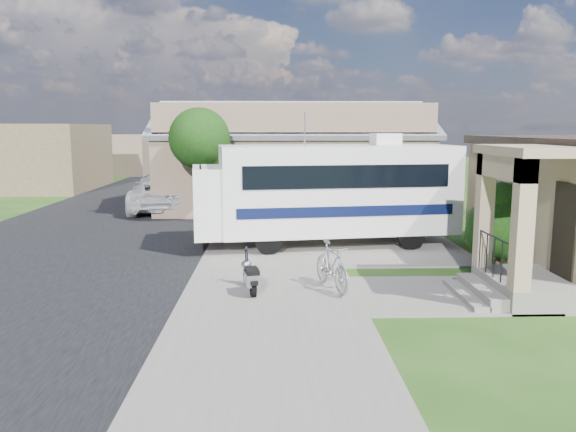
{
  "coord_description": "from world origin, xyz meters",
  "views": [
    {
      "loc": [
        -0.93,
        -13.26,
        3.78
      ],
      "look_at": [
        -0.5,
        2.5,
        1.3
      ],
      "focal_mm": 35.0,
      "sensor_mm": 36.0,
      "label": 1
    }
  ],
  "objects_px": {
    "motorhome": "(327,190)",
    "garden_hose": "(467,283)",
    "scooter": "(250,276)",
    "pickup_truck": "(159,194)",
    "shrub": "(501,224)",
    "bicycle": "(332,268)",
    "van": "(178,176)"
  },
  "relations": [
    {
      "from": "scooter",
      "to": "garden_hose",
      "type": "bearing_deg",
      "value": -5.64
    },
    {
      "from": "motorhome",
      "to": "shrub",
      "type": "relative_size",
      "value": 3.64
    },
    {
      "from": "motorhome",
      "to": "garden_hose",
      "type": "xyz_separation_m",
      "value": [
        2.92,
        -4.89,
        -1.74
      ]
    },
    {
      "from": "garden_hose",
      "to": "bicycle",
      "type": "bearing_deg",
      "value": -174.91
    },
    {
      "from": "bicycle",
      "to": "garden_hose",
      "type": "relative_size",
      "value": 5.07
    },
    {
      "from": "shrub",
      "to": "scooter",
      "type": "relative_size",
      "value": 1.66
    },
    {
      "from": "motorhome",
      "to": "garden_hose",
      "type": "height_order",
      "value": "motorhome"
    },
    {
      "from": "motorhome",
      "to": "van",
      "type": "relative_size",
      "value": 1.27
    },
    {
      "from": "pickup_truck",
      "to": "garden_hose",
      "type": "xyz_separation_m",
      "value": [
        9.91,
        -12.84,
        -0.69
      ]
    },
    {
      "from": "motorhome",
      "to": "scooter",
      "type": "relative_size",
      "value": 6.03
    },
    {
      "from": "bicycle",
      "to": "garden_hose",
      "type": "distance_m",
      "value": 3.36
    },
    {
      "from": "scooter",
      "to": "pickup_truck",
      "type": "xyz_separation_m",
      "value": [
        -4.72,
        13.32,
        0.35
      ]
    },
    {
      "from": "bicycle",
      "to": "pickup_truck",
      "type": "height_order",
      "value": "pickup_truck"
    },
    {
      "from": "scooter",
      "to": "pickup_truck",
      "type": "distance_m",
      "value": 14.13
    },
    {
      "from": "shrub",
      "to": "scooter",
      "type": "bearing_deg",
      "value": -160.33
    },
    {
      "from": "scooter",
      "to": "motorhome",
      "type": "bearing_deg",
      "value": 56.19
    },
    {
      "from": "motorhome",
      "to": "bicycle",
      "type": "distance_m",
      "value": 5.35
    },
    {
      "from": "shrub",
      "to": "bicycle",
      "type": "distance_m",
      "value": 5.38
    },
    {
      "from": "pickup_truck",
      "to": "motorhome",
      "type": "bearing_deg",
      "value": 122.32
    },
    {
      "from": "shrub",
      "to": "van",
      "type": "height_order",
      "value": "shrub"
    },
    {
      "from": "motorhome",
      "to": "garden_hose",
      "type": "distance_m",
      "value": 5.95
    },
    {
      "from": "van",
      "to": "garden_hose",
      "type": "distance_m",
      "value": 22.53
    },
    {
      "from": "pickup_truck",
      "to": "van",
      "type": "bearing_deg",
      "value": -96.24
    },
    {
      "from": "scooter",
      "to": "van",
      "type": "relative_size",
      "value": 0.21
    },
    {
      "from": "scooter",
      "to": "garden_hose",
      "type": "height_order",
      "value": "scooter"
    },
    {
      "from": "bicycle",
      "to": "van",
      "type": "height_order",
      "value": "van"
    },
    {
      "from": "pickup_truck",
      "to": "van",
      "type": "relative_size",
      "value": 0.83
    },
    {
      "from": "scooter",
      "to": "garden_hose",
      "type": "relative_size",
      "value": 3.92
    },
    {
      "from": "garden_hose",
      "to": "shrub",
      "type": "bearing_deg",
      "value": 51.29
    },
    {
      "from": "scooter",
      "to": "bicycle",
      "type": "relative_size",
      "value": 0.77
    },
    {
      "from": "motorhome",
      "to": "pickup_truck",
      "type": "relative_size",
      "value": 1.53
    },
    {
      "from": "bicycle",
      "to": "garden_hose",
      "type": "height_order",
      "value": "bicycle"
    }
  ]
}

